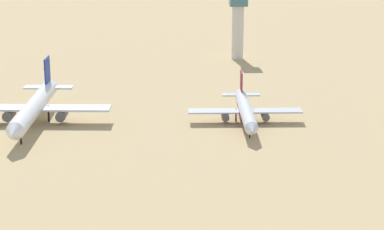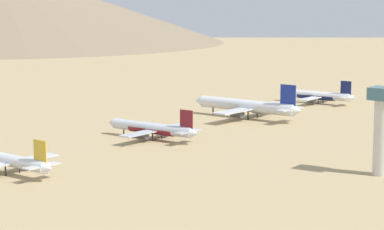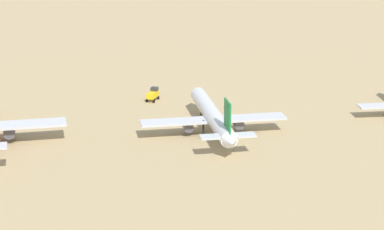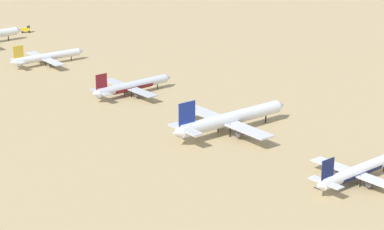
% 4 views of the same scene
% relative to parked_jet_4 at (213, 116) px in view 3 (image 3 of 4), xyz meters
% --- Properties ---
extents(parked_jet_4, '(48.61, 39.42, 14.03)m').
position_rel_parked_jet_4_xyz_m(parked_jet_4, '(0.00, 0.00, 0.00)').
color(parked_jet_4, silver).
rests_on(parked_jet_4, ground).
extents(service_truck, '(5.70, 4.76, 3.90)m').
position_rel_parked_jet_4_xyz_m(service_truck, '(34.21, 10.93, -2.65)').
color(service_truck, yellow).
rests_on(service_truck, ground).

